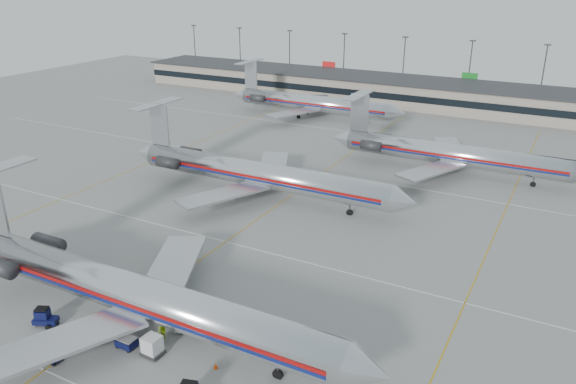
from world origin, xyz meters
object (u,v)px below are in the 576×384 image
Objects in this scene: tug_center at (50,353)px; belt_loader at (193,328)px; jet_second_row at (255,173)px; jet_foreground at (131,292)px; uld_container at (152,346)px.

belt_loader reaches higher than tug_center.
jet_second_row reaches higher than belt_loader.
jet_foreground is 8.63m from tug_center.
belt_loader is (8.73, 9.28, -0.21)m from tug_center.
jet_second_row is at bearing 106.01° from tug_center.
belt_loader is at bearing 78.01° from uld_container.
belt_loader is (5.71, 1.78, -3.25)m from jet_foreground.
tug_center is 1.11× the size of uld_container.
belt_loader is at bearing -68.59° from jet_second_row.
jet_second_row reaches higher than uld_container.
belt_loader is (1.16, 4.44, -0.45)m from uld_container.
uld_container is (7.57, 4.83, 0.24)m from tug_center.
tug_center is at bearing -111.93° from jet_foreground.
jet_foreground is at bearing -78.32° from jet_second_row.
jet_foreground is at bearing 78.47° from tug_center.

